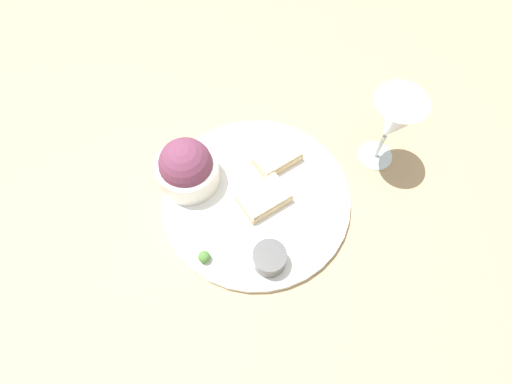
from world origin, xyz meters
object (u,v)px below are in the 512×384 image
Objects in this scene: salad_bowl at (187,168)px; wine_glass at (392,121)px; cheese_toast_near at (264,197)px; sauce_ramekin at (269,258)px; cheese_toast_far at (275,157)px.

salad_bowl is 0.68× the size of wine_glass.
wine_glass is at bearing 142.68° from cheese_toast_near.
wine_glass is at bearing 163.12° from sauce_ramekin.
wine_glass is (-0.21, 0.28, 0.06)m from salad_bowl.
cheese_toast_near is 0.64× the size of wine_glass.
cheese_toast_far is 0.21m from wine_glass.
cheese_toast_near is at bearing -37.32° from wine_glass.
cheese_toast_near is 0.25m from wine_glass.
sauce_ramekin is (0.07, 0.20, -0.02)m from salad_bowl.
wine_glass is (-0.19, 0.14, 0.08)m from cheese_toast_near.
salad_bowl reaches higher than sauce_ramekin.
salad_bowl is 1.07× the size of cheese_toast_near.
wine_glass is at bearing 122.55° from cheese_toast_far.
sauce_ramekin is at bearing 23.32° from cheese_toast_far.
cheese_toast_near is at bearing -149.27° from sauce_ramekin.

